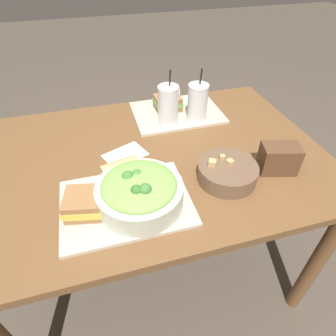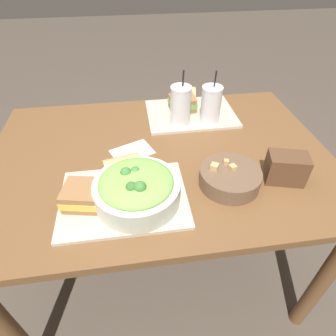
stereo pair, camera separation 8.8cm
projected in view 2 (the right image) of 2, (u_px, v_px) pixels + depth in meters
name	position (u px, v px, depth m)	size (l,w,h in m)	color
ground_plane	(162.00, 262.00, 1.58)	(12.00, 12.00, 0.00)	#4C4238
dining_table	(160.00, 174.00, 1.15)	(1.31, 0.91, 0.77)	brown
tray_near	(124.00, 199.00, 0.89)	(0.40, 0.30, 0.01)	#BCB29E
tray_far	(191.00, 114.00, 1.31)	(0.40, 0.30, 0.01)	#BCB29E
salad_bowl	(137.00, 188.00, 0.85)	(0.26, 0.26, 0.12)	beige
soup_bowl	(230.00, 177.00, 0.93)	(0.20, 0.20, 0.08)	brown
sandwich_near	(83.00, 195.00, 0.85)	(0.14, 0.13, 0.06)	olive
baguette_near	(124.00, 167.00, 0.95)	(0.14, 0.10, 0.07)	tan
sandwich_far	(182.00, 103.00, 1.30)	(0.12, 0.11, 0.06)	olive
baguette_far	(185.00, 95.00, 1.36)	(0.11, 0.09, 0.07)	tan
drink_cup_dark	(181.00, 107.00, 1.18)	(0.09, 0.09, 0.24)	silver
drink_cup_red	(211.00, 106.00, 1.20)	(0.09, 0.09, 0.23)	silver
chip_bag	(286.00, 168.00, 0.94)	(0.14, 0.11, 0.10)	brown
napkin_folded	(132.00, 152.00, 1.09)	(0.18, 0.16, 0.00)	silver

